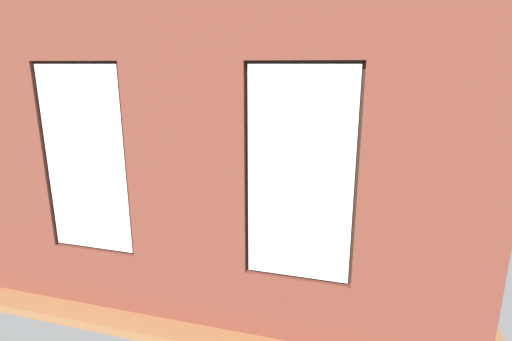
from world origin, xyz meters
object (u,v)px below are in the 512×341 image
couch_left (394,221)px  potted_plant_between_couches (318,247)px  coffee_table (279,200)px  potted_plant_by_left_couch (368,192)px  table_plant_small (283,192)px  media_console (124,203)px  tv_flatscreen (121,171)px  cup_ceramic (300,194)px  potted_plant_corner_near_left (398,174)px  couch_by_window (198,261)px  remote_gray (279,196)px  potted_plant_corner_far_left (425,248)px  potted_plant_foreground_right (186,160)px

couch_left → potted_plant_between_couches: 2.25m
coffee_table → potted_plant_by_left_couch: 1.85m
table_plant_small → coffee_table: bearing=-48.5°
coffee_table → media_console: bearing=9.7°
potted_plant_between_couches → tv_flatscreen: bearing=-25.7°
couch_left → cup_ceramic: couch_left is taller
potted_plant_between_couches → potted_plant_by_left_couch: (-0.53, -3.40, -0.37)m
coffee_table → cup_ceramic: (-0.34, -0.12, 0.11)m
potted_plant_between_couches → potted_plant_by_left_couch: size_ratio=2.62×
cup_ceramic → potted_plant_corner_near_left: 2.26m
potted_plant_between_couches → potted_plant_by_left_couch: potted_plant_between_couches is taller
potted_plant_by_left_couch → tv_flatscreen: bearing=20.1°
couch_by_window → cup_ceramic: (-0.84, -2.48, 0.17)m
media_console → potted_plant_between_couches: 4.22m
couch_by_window → remote_gray: (-0.50, -2.35, 0.13)m
potted_plant_corner_far_left → potted_plant_corner_near_left: bearing=-89.9°
potted_plant_corner_near_left → potted_plant_foreground_right: 4.58m
cup_ceramic → potted_plant_corner_far_left: potted_plant_corner_far_left is taller
remote_gray → potted_plant_corner_far_left: size_ratio=0.11×
potted_plant_foreground_right → potted_plant_by_left_couch: bearing=173.4°
coffee_table → potted_plant_corner_near_left: potted_plant_corner_near_left is taller
cup_ceramic → potted_plant_foreground_right: (2.87, -1.44, 0.08)m
couch_left → remote_gray: bearing=-96.6°
potted_plant_corner_far_left → potted_plant_between_couches: bearing=-6.9°
coffee_table → potted_plant_corner_near_left: 2.61m
table_plant_small → potted_plant_corner_far_left: (-1.96, 2.33, 0.30)m
media_console → tv_flatscreen: tv_flatscreen is taller
tv_flatscreen → potted_plant_foreground_right: (-0.29, -2.04, -0.25)m
media_console → potted_plant_corner_far_left: (-4.87, 1.95, 0.66)m
potted_plant_by_left_couch → potted_plant_foreground_right: size_ratio=0.42×
potted_plant_corner_far_left → potted_plant_by_left_couch: (0.56, -3.53, -0.56)m
potted_plant_corner_far_left → potted_plant_by_left_couch: 3.62m
coffee_table → potted_plant_between_couches: (-0.96, 2.30, 0.31)m
coffee_table → remote_gray: (-0.00, 0.00, 0.07)m
couch_by_window → potted_plant_corner_far_left: 2.61m
potted_plant_between_couches → coffee_table: bearing=-67.3°
coffee_table → potted_plant_corner_near_left: (-2.05, -1.60, 0.21)m
couch_left → coffee_table: (1.89, -0.29, 0.06)m
couch_left → potted_plant_corner_far_left: size_ratio=1.28×
cup_ceramic → media_console: 3.23m
couch_by_window → tv_flatscreen: tv_flatscreen is taller
media_console → tv_flatscreen: 0.60m
media_console → potted_plant_foreground_right: 2.10m
table_plant_small → potted_plant_by_left_couch: 1.86m
coffee_table → potted_plant_between_couches: size_ratio=0.95×
couch_left → tv_flatscreen: 4.74m
potted_plant_corner_far_left → potted_plant_foreground_right: 6.09m
couch_by_window → table_plant_small: couch_by_window is taller
couch_by_window → coffee_table: (-0.50, -2.35, 0.06)m
coffee_table → table_plant_small: 0.24m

